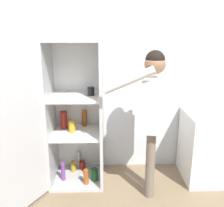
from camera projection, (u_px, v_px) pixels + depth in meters
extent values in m
cube|color=silver|center=(106.00, 77.00, 3.43)|extent=(7.00, 0.06, 2.55)
cube|color=#B7BABC|center=(78.00, 177.00, 3.44)|extent=(0.66, 0.62, 0.04)
cube|color=#B7BABC|center=(73.00, 39.00, 2.93)|extent=(0.66, 0.62, 0.04)
cube|color=white|center=(78.00, 106.00, 3.47)|extent=(0.66, 0.03, 1.72)
cube|color=#B7BABC|center=(50.00, 114.00, 3.18)|extent=(0.03, 0.62, 1.72)
cube|color=#B7BABC|center=(101.00, 113.00, 3.19)|extent=(0.04, 0.62, 1.72)
cube|color=white|center=(77.00, 133.00, 3.26)|extent=(0.59, 0.55, 0.02)
cube|color=white|center=(75.00, 97.00, 3.12)|extent=(0.59, 0.55, 0.02)
cube|color=#B7BABC|center=(18.00, 133.00, 2.62)|extent=(0.37, 0.59, 1.72)
cylinder|color=#B78C1E|center=(72.00, 127.00, 3.22)|extent=(0.08, 0.08, 0.15)
cylinder|color=maroon|center=(64.00, 120.00, 3.34)|extent=(0.09, 0.09, 0.23)
cylinder|color=beige|center=(79.00, 159.00, 3.62)|extent=(0.05, 0.05, 0.23)
cylinder|color=#9E4C19|center=(86.00, 177.00, 3.23)|extent=(0.06, 0.06, 0.20)
cylinder|color=#723884|center=(63.00, 171.00, 3.31)|extent=(0.05, 0.05, 0.24)
cylinder|color=maroon|center=(82.00, 165.00, 3.59)|extent=(0.08, 0.08, 0.11)
cylinder|color=#1E5123|center=(94.00, 174.00, 3.32)|extent=(0.09, 0.09, 0.16)
cylinder|color=#9E4C19|center=(84.00, 118.00, 3.44)|extent=(0.07, 0.07, 0.21)
cylinder|color=#B78C1E|center=(73.00, 166.00, 3.52)|extent=(0.07, 0.07, 0.15)
cylinder|color=black|center=(91.00, 91.00, 3.12)|extent=(0.08, 0.08, 0.10)
cylinder|color=#726656|center=(150.00, 165.00, 2.98)|extent=(0.11, 0.11, 0.82)
cylinder|color=#726656|center=(151.00, 158.00, 3.14)|extent=(0.11, 0.11, 0.82)
cube|color=silver|center=(153.00, 104.00, 2.86)|extent=(0.31, 0.45, 0.58)
sphere|color=#8C6647|center=(155.00, 64.00, 2.73)|extent=(0.23, 0.23, 0.23)
sphere|color=black|center=(155.00, 60.00, 2.72)|extent=(0.21, 0.21, 0.21)
cylinder|color=silver|center=(129.00, 80.00, 2.59)|extent=(0.54, 0.19, 0.31)
cylinder|color=silver|center=(154.00, 101.00, 3.08)|extent=(0.08, 0.08, 0.55)
cube|color=white|center=(212.00, 146.00, 3.36)|extent=(0.71, 0.63, 0.88)
cylinder|color=white|center=(217.00, 110.00, 3.25)|extent=(0.15, 0.15, 0.07)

